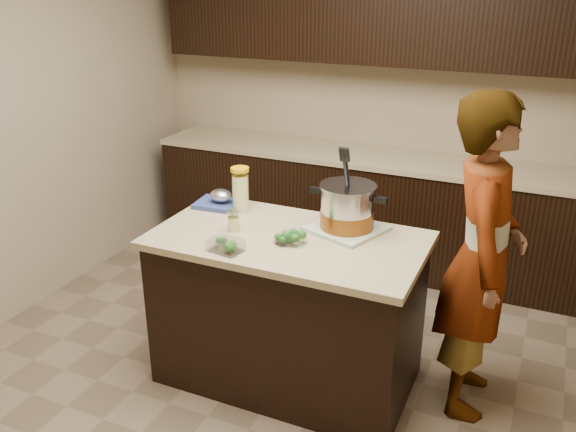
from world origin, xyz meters
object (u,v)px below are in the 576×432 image
stock_pot (347,209)px  lemonade_pitcher (240,191)px  person (482,259)px  island (288,309)px

stock_pot → lemonade_pitcher: stock_pot is taller
stock_pot → lemonade_pitcher: (-0.67, 0.03, -0.00)m
lemonade_pitcher → person: 1.41m
island → stock_pot: stock_pot is taller
island → lemonade_pitcher: lemonade_pitcher is taller
island → person: (0.98, 0.23, 0.41)m
stock_pot → lemonade_pitcher: size_ratio=1.70×
lemonade_pitcher → stock_pot: bearing=-2.7°
stock_pot → person: 0.74m
stock_pot → person: person is taller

